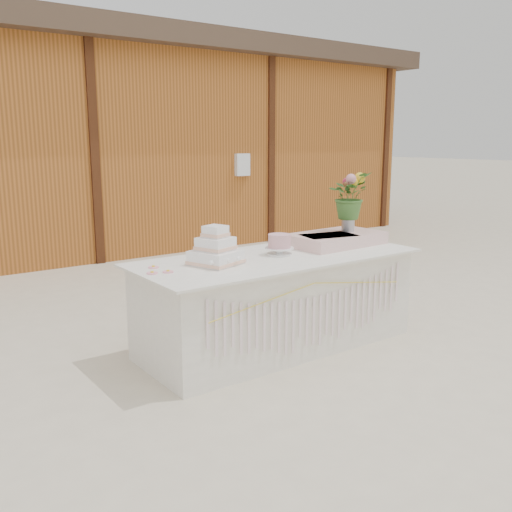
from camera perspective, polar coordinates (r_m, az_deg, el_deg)
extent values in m
plane|color=beige|center=(4.87, 2.11, -8.91)|extent=(80.00, 80.00, 0.00)
cube|color=#A45A22|center=(9.99, -19.95, 9.79)|extent=(12.00, 4.00, 3.00)
cube|color=#413024|center=(10.09, -20.64, 19.18)|extent=(12.60, 4.60, 0.30)
cube|color=white|center=(4.75, 2.14, -4.67)|extent=(2.28, 0.88, 0.75)
cube|color=white|center=(4.66, 2.18, -0.12)|extent=(2.40, 1.00, 0.02)
cube|color=white|center=(4.34, -4.05, -0.14)|extent=(0.40, 0.40, 0.11)
cube|color=#FDBFA0|center=(4.35, -4.04, -0.56)|extent=(0.42, 0.42, 0.02)
cube|color=white|center=(4.32, -4.07, 1.22)|extent=(0.29, 0.29, 0.10)
cube|color=#FDBFA0|center=(4.33, -4.06, 0.86)|extent=(0.31, 0.31, 0.02)
cube|color=white|center=(4.31, -4.09, 2.46)|extent=(0.19, 0.19, 0.09)
cube|color=#FDBFA0|center=(4.31, -4.08, 2.16)|extent=(0.21, 0.21, 0.02)
cylinder|color=white|center=(4.70, 2.36, 0.20)|extent=(0.20, 0.20, 0.01)
cylinder|color=white|center=(4.70, 2.36, 0.51)|extent=(0.06, 0.06, 0.04)
cylinder|color=white|center=(4.69, 2.36, 0.80)|extent=(0.24, 0.24, 0.01)
cylinder|color=#E2A3A5|center=(4.68, 2.37, 1.52)|extent=(0.19, 0.19, 0.11)
cube|color=#FFD1CD|center=(5.18, 7.96, 1.70)|extent=(0.88, 0.53, 0.11)
cylinder|color=#A5A5A9|center=(5.28, 9.19, 3.34)|extent=(0.12, 0.12, 0.16)
imported|color=#3B6829|center=(5.25, 9.30, 6.51)|extent=(0.46, 0.43, 0.42)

